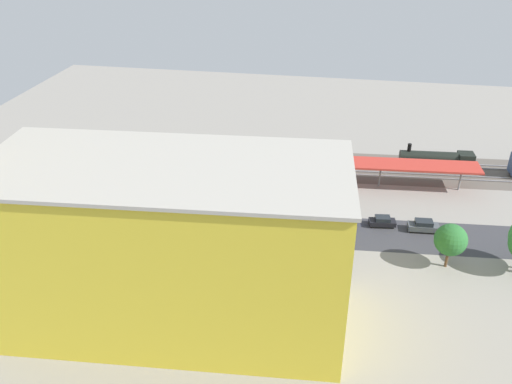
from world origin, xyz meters
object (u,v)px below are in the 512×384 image
at_px(traffic_light, 355,226).
at_px(street_tree_0, 129,198).
at_px(freight_coach_far, 282,155).
at_px(box_truck_0, 141,232).
at_px(parked_car_0, 423,226).
at_px(parked_car_1, 382,222).
at_px(parked_car_3, 301,214).
at_px(parked_car_4, 260,210).
at_px(platform_canopy_near, 302,161).
at_px(parked_car_5, 221,205).
at_px(locomotive, 440,161).
at_px(parked_car_2, 342,220).
at_px(street_tree_1, 451,240).
at_px(box_truck_1, 262,249).
at_px(construction_building, 171,248).

bearing_deg(traffic_light, street_tree_0, 1.44).
bearing_deg(freight_coach_far, box_truck_0, 58.17).
bearing_deg(parked_car_0, parked_car_1, -3.26).
bearing_deg(freight_coach_far, parked_car_3, 107.60).
bearing_deg(box_truck_0, parked_car_4, -145.91).
relative_size(platform_canopy_near, parked_car_4, 12.82).
bearing_deg(parked_car_3, parked_car_5, -2.19).
bearing_deg(locomotive, parked_car_2, 52.85).
bearing_deg(street_tree_1, locomotive, -95.09).
relative_size(parked_car_0, traffic_light, 0.72).
xyz_separation_m(freight_coach_far, box_truck_0, (17.06, 27.48, -1.42)).
relative_size(parked_car_1, street_tree_1, 0.64).
relative_size(freight_coach_far, parked_car_3, 3.53).
xyz_separation_m(parked_car_3, street_tree_1, (-20.92, 9.15, 3.53)).
relative_size(parked_car_0, parked_car_3, 1.00).
xyz_separation_m(box_truck_0, street_tree_0, (1.98, -1.74, 4.58)).
bearing_deg(box_truck_1, construction_building, 57.91).
distance_m(platform_canopy_near, traffic_light, 22.28).
distance_m(parked_car_3, parked_car_4, 6.63).
distance_m(parked_car_3, traffic_light, 11.96).
bearing_deg(parked_car_1, locomotive, -116.54).
xyz_separation_m(parked_car_2, construction_building, (18.85, 24.67, 9.12)).
bearing_deg(construction_building, parked_car_5, -92.55).
xyz_separation_m(parked_car_1, parked_car_2, (6.09, 0.48, 0.06)).
bearing_deg(construction_building, street_tree_1, -158.34).
xyz_separation_m(box_truck_0, box_truck_1, (-18.34, 1.64, 0.24)).
relative_size(box_truck_0, street_tree_0, 1.05).
distance_m(construction_building, box_truck_1, 17.47).
bearing_deg(parked_car_1, parked_car_5, -1.32).
height_order(parked_car_3, street_tree_0, street_tree_0).
bearing_deg(parked_car_2, freight_coach_far, -55.84).
height_order(street_tree_1, traffic_light, traffic_light).
xyz_separation_m(parked_car_3, traffic_light, (-8.21, 7.93, 3.56)).
height_order(construction_building, box_truck_1, construction_building).
relative_size(parked_car_2, parked_car_3, 0.99).
bearing_deg(parked_car_5, street_tree_0, 39.10).
height_order(box_truck_0, street_tree_0, street_tree_0).
bearing_deg(parked_car_3, parked_car_1, 179.58).
distance_m(parked_car_2, traffic_light, 8.35).
bearing_deg(locomotive, parked_car_5, 30.45).
bearing_deg(traffic_light, construction_building, 40.13).
bearing_deg(traffic_light, street_tree_1, 174.50).
relative_size(platform_canopy_near, construction_building, 1.58).
bearing_deg(box_truck_0, box_truck_1, 174.88).
xyz_separation_m(parked_car_2, parked_car_3, (6.53, -0.57, 0.01)).
height_order(parked_car_3, parked_car_5, parked_car_3).
distance_m(platform_canopy_near, parked_car_4, 13.74).
bearing_deg(parked_car_0, platform_canopy_near, -32.73).
bearing_deg(box_truck_0, platform_canopy_near, -133.10).
bearing_deg(street_tree_1, freight_coach_far, -44.82).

